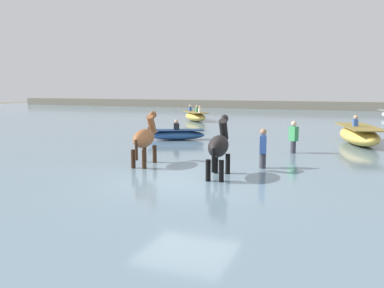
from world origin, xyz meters
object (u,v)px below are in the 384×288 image
at_px(horse_lead_chestnut, 145,139).
at_px(boat_distant_west, 195,116).
at_px(boat_mid_channel, 359,135).
at_px(person_onlooker_left, 263,154).
at_px(boat_mid_outer, 176,135).
at_px(horse_trailing_black, 219,148).
at_px(person_onlooker_right, 293,141).

bearing_deg(horse_lead_chestnut, boat_distant_west, 105.76).
distance_m(boat_mid_channel, person_onlooker_left, 7.27).
bearing_deg(boat_mid_channel, person_onlooker_left, -112.86).
bearing_deg(boat_mid_outer, horse_lead_chestnut, -75.44).
xyz_separation_m(horse_trailing_black, person_onlooker_right, (1.37, 4.87, -0.36)).
height_order(boat_mid_channel, person_onlooker_right, boat_mid_channel).
bearing_deg(boat_mid_channel, boat_mid_outer, -168.88).
bearing_deg(person_onlooker_right, boat_distant_west, 125.35).
bearing_deg(person_onlooker_left, horse_lead_chestnut, -166.64).
xyz_separation_m(boat_mid_channel, person_onlooker_left, (-2.82, -6.70, 0.06)).
bearing_deg(boat_distant_west, horse_trailing_black, -66.83).
height_order(boat_distant_west, boat_mid_channel, boat_mid_channel).
relative_size(horse_lead_chestnut, boat_distant_west, 0.60).
bearing_deg(person_onlooker_left, person_onlooker_right, 81.42).
distance_m(boat_distant_west, person_onlooker_right, 15.03).
relative_size(horse_trailing_black, boat_mid_channel, 0.50).
distance_m(horse_lead_chestnut, horse_trailing_black, 2.82).
relative_size(boat_distant_west, boat_mid_outer, 1.27).
relative_size(horse_lead_chestnut, boat_mid_outer, 0.76).
bearing_deg(boat_mid_outer, boat_distant_west, 106.45).
distance_m(horse_trailing_black, person_onlooker_right, 5.07).
distance_m(horse_trailing_black, person_onlooker_left, 1.89).
distance_m(boat_distant_west, person_onlooker_left, 17.54).
xyz_separation_m(person_onlooker_left, person_onlooker_right, (0.49, 3.24, 0.00)).
bearing_deg(boat_mid_channel, boat_distant_west, 141.42).
distance_m(boat_mid_outer, person_onlooker_left, 7.27).
height_order(horse_trailing_black, boat_mid_channel, horse_trailing_black).
xyz_separation_m(boat_mid_outer, boat_mid_channel, (7.97, 1.57, 0.14)).
relative_size(boat_distant_west, person_onlooker_left, 2.13).
bearing_deg(person_onlooker_left, boat_mid_channel, 67.14).
height_order(person_onlooker_left, person_onlooker_right, same).
bearing_deg(horse_trailing_black, boat_mid_outer, 122.27).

